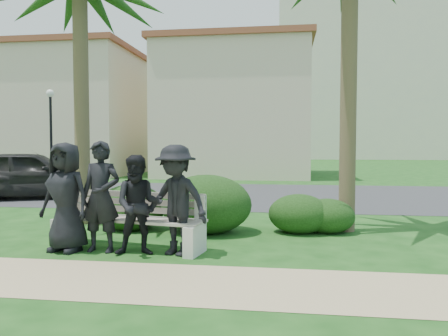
{
  "coord_description": "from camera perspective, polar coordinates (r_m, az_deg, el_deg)",
  "views": [
    {
      "loc": [
        1.78,
        -7.01,
        1.71
      ],
      "look_at": [
        0.66,
        1.0,
        1.29
      ],
      "focal_mm": 35.0,
      "sensor_mm": 36.0,
      "label": 1
    }
  ],
  "objects": [
    {
      "name": "hedge_f",
      "position": [
        8.83,
        13.39,
        -5.99
      ],
      "size": [
        1.05,
        0.87,
        0.69
      ],
      "primitive_type": "ellipsoid",
      "color": "black",
      "rests_on": "ground"
    },
    {
      "name": "hedge_d",
      "position": [
        8.6,
        -2.36,
        -4.51
      ],
      "size": [
        1.8,
        1.49,
        1.17
      ],
      "primitive_type": "ellipsoid",
      "color": "black",
      "rests_on": "ground"
    },
    {
      "name": "man_c",
      "position": [
        6.92,
        -11.07,
        -4.78
      ],
      "size": [
        0.87,
        0.75,
        1.56
      ],
      "primitive_type": "imported",
      "rotation": [
        0.0,
        0.0,
        0.23
      ],
      "color": "black",
      "rests_on": "ground"
    },
    {
      "name": "car_a",
      "position": [
        15.36,
        -23.95,
        -0.75
      ],
      "size": [
        4.9,
        3.36,
        1.55
      ],
      "primitive_type": "imported",
      "rotation": [
        0.0,
        0.0,
        1.94
      ],
      "color": "black",
      "rests_on": "ground"
    },
    {
      "name": "ground",
      "position": [
        7.43,
        -6.24,
        -10.32
      ],
      "size": [
        160.0,
        160.0,
        0.0
      ],
      "primitive_type": "plane",
      "color": "#144213",
      "rests_on": "ground"
    },
    {
      "name": "hedge_c",
      "position": [
        9.05,
        -12.27,
        -5.55
      ],
      "size": [
        1.15,
        0.95,
        0.75
      ],
      "primitive_type": "ellipsoid",
      "color": "black",
      "rests_on": "ground"
    },
    {
      "name": "man_a",
      "position": [
        7.47,
        -19.97,
        -3.58
      ],
      "size": [
        0.95,
        0.72,
        1.76
      ],
      "primitive_type": "imported",
      "rotation": [
        0.0,
        0.0,
        -0.2
      ],
      "color": "black",
      "rests_on": "ground"
    },
    {
      "name": "park_bench",
      "position": [
        7.44,
        -12.43,
        -7.16
      ],
      "size": [
        2.67,
        1.03,
        0.9
      ],
      "rotation": [
        0.0,
        0.0,
        -0.17
      ],
      "color": "#AA9C8E",
      "rests_on": "ground"
    },
    {
      "name": "stucco_bldg_right",
      "position": [
        25.24,
        1.62,
        7.44
      ],
      "size": [
        8.4,
        8.4,
        7.3
      ],
      "color": "beige",
      "rests_on": "ground"
    },
    {
      "name": "street_lamp",
      "position": [
        21.89,
        -21.69,
        6.02
      ],
      "size": [
        0.36,
        0.36,
        4.29
      ],
      "color": "black",
      "rests_on": "ground"
    },
    {
      "name": "man_b",
      "position": [
        7.26,
        -15.78,
        -3.6
      ],
      "size": [
        0.68,
        0.47,
        1.78
      ],
      "primitive_type": "imported",
      "rotation": [
        0.0,
        0.0,
        -0.07
      ],
      "color": "black",
      "rests_on": "ground"
    },
    {
      "name": "stucco_bldg_left",
      "position": [
        28.62,
        -21.0,
        6.71
      ],
      "size": [
        10.4,
        8.4,
        7.3
      ],
      "color": "beige",
      "rests_on": "ground"
    },
    {
      "name": "asphalt_street",
      "position": [
        15.21,
        1.18,
        -3.46
      ],
      "size": [
        160.0,
        8.0,
        0.01
      ],
      "primitive_type": "cube",
      "color": "#2D2D30",
      "rests_on": "ground"
    },
    {
      "name": "hotel_tower",
      "position": [
        64.28,
        19.31,
        13.32
      ],
      "size": [
        26.0,
        18.0,
        37.3
      ],
      "color": "beige",
      "rests_on": "ground"
    },
    {
      "name": "man_d",
      "position": [
        6.83,
        -6.31,
        -4.18
      ],
      "size": [
        1.26,
        0.97,
        1.72
      ],
      "primitive_type": "imported",
      "rotation": [
        0.0,
        0.0,
        -0.34
      ],
      "color": "black",
      "rests_on": "ground"
    },
    {
      "name": "footpath",
      "position": [
        5.77,
        -10.77,
        -14.31
      ],
      "size": [
        30.0,
        1.6,
        0.01
      ],
      "primitive_type": "cube",
      "color": "tan",
      "rests_on": "ground"
    },
    {
      "name": "hedge_b",
      "position": [
        9.19,
        -12.05,
        -4.84
      ],
      "size": [
        1.43,
        1.18,
        0.94
      ],
      "primitive_type": "ellipsoid",
      "color": "black",
      "rests_on": "ground"
    },
    {
      "name": "hedge_e",
      "position": [
        8.7,
        9.78,
        -5.77
      ],
      "size": [
        1.2,
        0.99,
        0.78
      ],
      "primitive_type": "ellipsoid",
      "color": "black",
      "rests_on": "ground"
    }
  ]
}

